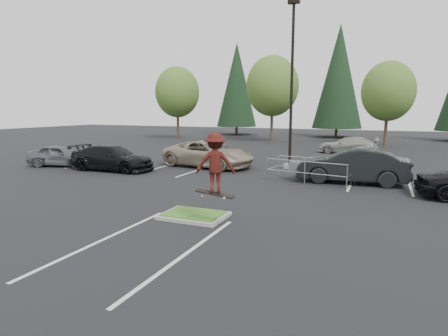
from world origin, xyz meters
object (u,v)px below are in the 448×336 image
at_px(light_pole, 291,95).
at_px(car_r_charc, 352,165).
at_px(car_l_grey, 61,155).
at_px(conif_a, 237,85).
at_px(car_far_silver, 348,145).
at_px(car_l_black, 112,158).
at_px(decid_b, 272,88).
at_px(skateboarder, 215,163).
at_px(decid_a, 177,94).
at_px(conif_b, 339,77).
at_px(cart_corral, 301,167).
at_px(car_l_tan, 208,154).
at_px(decid_c, 388,93).

relative_size(light_pole, car_r_charc, 1.88).
distance_m(light_pole, car_l_grey, 15.36).
relative_size(conif_a, car_far_silver, 2.69).
height_order(car_l_black, car_r_charc, car_r_charc).
xyz_separation_m(decid_b, skateboarder, (7.21, -31.40, -3.97)).
height_order(decid_a, decid_b, decid_b).
relative_size(conif_a, car_l_black, 2.46).
distance_m(conif_b, car_l_grey, 36.82).
height_order(light_pole, cart_corral, light_pole).
bearing_deg(car_l_black, conif_a, 5.84).
bearing_deg(light_pole, car_l_tan, -164.33).
xyz_separation_m(light_pole, decid_c, (5.49, 17.83, 0.69)).
relative_size(conif_b, car_l_tan, 2.39).
distance_m(decid_c, car_l_black, 27.84).
distance_m(car_l_black, car_far_silver, 19.48).
xyz_separation_m(conif_a, car_l_black, (4.71, -33.00, -6.33)).
bearing_deg(car_l_tan, cart_corral, -100.95).
xyz_separation_m(car_l_grey, car_r_charc, (18.00, 1.61, 0.18)).
bearing_deg(decid_a, car_far_silver, -20.80).
relative_size(decid_b, cart_corral, 2.19).
xyz_separation_m(light_pole, decid_a, (-18.51, 18.03, 1.02)).
distance_m(conif_b, car_far_silver, 20.08).
distance_m(decid_b, car_far_silver, 13.60).
distance_m(light_pole, cart_corral, 5.68).
xyz_separation_m(car_l_black, car_far_silver, (12.42, 15.00, -0.06)).
relative_size(decid_b, conif_b, 0.66).
xyz_separation_m(decid_c, car_l_grey, (-19.49, -22.83, -4.54)).
xyz_separation_m(decid_a, decid_c, (24.00, -0.20, -0.33)).
xyz_separation_m(cart_corral, skateboarder, (-0.83, -8.95, 1.33)).
relative_size(conif_b, car_r_charc, 2.69).
distance_m(skateboarder, car_l_tan, 12.86).
height_order(light_pole, decid_c, light_pole).
bearing_deg(skateboarder, car_r_charc, -131.96).
bearing_deg(car_l_tan, car_l_black, 137.05).
bearing_deg(conif_b, car_far_silver, -80.38).
xyz_separation_m(decid_a, car_l_black, (8.72, -23.03, -4.82)).
bearing_deg(car_l_grey, skateboarder, -134.21).
xyz_separation_m(skateboarder, car_l_tan, (-5.70, 11.46, -1.23)).
xyz_separation_m(decid_c, cart_corral, (-3.96, -21.75, -4.50)).
relative_size(light_pole, cart_corral, 2.30).
bearing_deg(car_far_silver, cart_corral, -4.19).
bearing_deg(car_l_grey, car_l_black, -106.06).
height_order(light_pole, skateboarder, light_pole).
bearing_deg(cart_corral, car_l_grey, -166.13).
bearing_deg(light_pole, decid_c, 72.89).
height_order(conif_b, car_r_charc, conif_b).
bearing_deg(car_l_grey, decid_a, -4.99).
height_order(conif_b, car_l_tan, conif_b).
height_order(decid_b, car_far_silver, decid_b).
bearing_deg(decid_b, skateboarder, -77.07).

